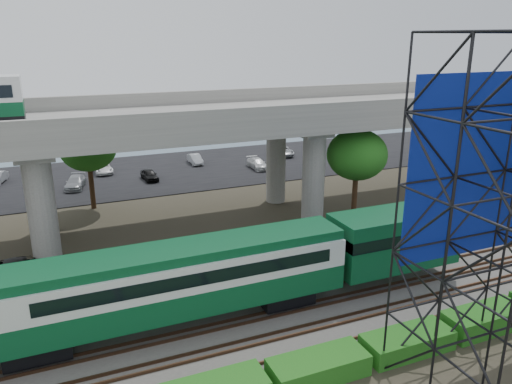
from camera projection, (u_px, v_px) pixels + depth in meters
name	position (u px, v px, depth m)	size (l,w,h in m)	color
ground	(260.00, 332.00, 26.15)	(140.00, 140.00, 0.00)	#474233
ballast_bed	(246.00, 312.00, 27.88)	(90.00, 12.00, 0.20)	slate
service_road	(202.00, 254.00, 35.36)	(90.00, 5.00, 0.08)	black
parking_lot	(140.00, 174.00, 56.02)	(90.00, 18.00, 0.08)	black
harbor_water	(113.00, 139.00, 75.36)	(140.00, 40.00, 0.03)	#476876
rail_tracks	(246.00, 309.00, 27.82)	(90.00, 9.52, 0.16)	#472D1E
commuter_train	(210.00, 274.00, 26.28)	(29.30, 3.06, 4.30)	black
overpass	(161.00, 129.00, 37.31)	(80.00, 12.00, 12.40)	#9E9B93
hedge_strip	(318.00, 366.00, 22.58)	(34.60, 1.80, 1.20)	#166118
trees	(116.00, 167.00, 36.95)	(40.94, 16.94, 7.69)	#382314
suv	(24.00, 269.00, 31.53)	(2.28, 4.95, 1.38)	black
parked_cars	(152.00, 168.00, 56.03)	(40.15, 9.47, 1.25)	silver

